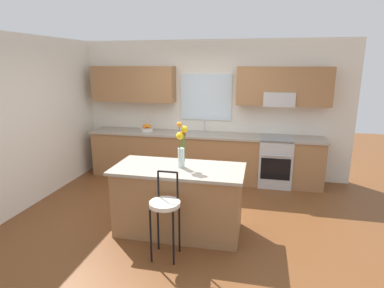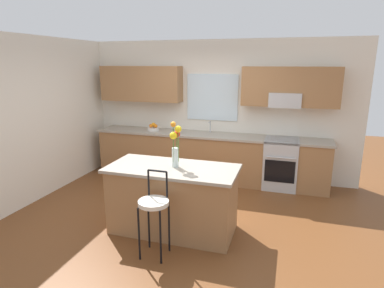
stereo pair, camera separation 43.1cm
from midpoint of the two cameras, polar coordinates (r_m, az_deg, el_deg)
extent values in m
plane|color=brown|center=(5.01, 0.32, -12.66)|extent=(14.00, 14.00, 0.00)
cube|color=silver|center=(6.06, -22.69, 4.41)|extent=(0.12, 4.60, 2.70)
cube|color=silver|center=(6.54, 5.62, 6.08)|extent=(5.60, 0.12, 2.70)
cube|color=#996B42|center=(6.71, -7.16, 10.55)|extent=(1.69, 0.34, 0.70)
cube|color=#996B42|center=(6.13, 18.92, 9.57)|extent=(1.69, 0.34, 0.70)
cube|color=silver|center=(6.44, 5.54, 8.20)|extent=(1.02, 0.03, 0.90)
cube|color=#B7BABC|center=(6.11, 18.13, 7.45)|extent=(0.56, 0.36, 0.26)
cube|color=#996B42|center=(6.39, 4.76, -2.46)|extent=(4.50, 0.60, 0.88)
cube|color=#9E9384|center=(6.27, 4.85, 1.57)|extent=(4.56, 0.64, 0.04)
cube|color=#B7BABC|center=(6.28, 4.81, 1.13)|extent=(0.54, 0.38, 0.11)
cylinder|color=#B7BABC|center=(6.40, 5.15, 3.01)|extent=(0.02, 0.02, 0.22)
cylinder|color=#B7BABC|center=(6.32, 5.06, 3.89)|extent=(0.02, 0.12, 0.02)
cube|color=#B7BABC|center=(6.23, 17.32, -3.31)|extent=(0.60, 0.60, 0.92)
cube|color=black|center=(5.96, 17.26, -4.69)|extent=(0.52, 0.02, 0.40)
cylinder|color=#B7BABC|center=(5.85, 17.45, -2.38)|extent=(0.50, 0.02, 0.02)
cube|color=#996B42|center=(4.45, -0.60, -10.02)|extent=(1.66, 0.75, 0.88)
cube|color=#9E9384|center=(4.28, -0.61, -4.40)|extent=(1.74, 0.83, 0.04)
cylinder|color=black|center=(3.90, -6.15, -15.64)|extent=(0.02, 0.02, 0.66)
cylinder|color=black|center=(3.81, -2.26, -16.31)|extent=(0.02, 0.02, 0.66)
cylinder|color=black|center=(4.12, -4.62, -13.89)|extent=(0.02, 0.02, 0.66)
cylinder|color=black|center=(4.03, -0.94, -14.46)|extent=(0.02, 0.02, 0.66)
cylinder|color=silver|center=(3.80, -3.57, -10.38)|extent=(0.36, 0.36, 0.05)
cylinder|color=black|center=(3.89, -4.53, -6.88)|extent=(0.02, 0.02, 0.32)
cylinder|color=black|center=(3.81, -1.23, -7.28)|extent=(0.02, 0.02, 0.32)
cylinder|color=black|center=(3.79, -2.93, -4.83)|extent=(0.23, 0.02, 0.02)
cylinder|color=silver|center=(4.25, -0.08, -2.42)|extent=(0.09, 0.09, 0.26)
cylinder|color=#3D722D|center=(4.19, 0.49, -0.29)|extent=(0.01, 0.01, 0.44)
sphere|color=yellow|center=(4.14, 0.50, 2.63)|extent=(0.09, 0.09, 0.09)
cylinder|color=#3D722D|center=(4.25, 0.20, -0.63)|extent=(0.01, 0.01, 0.36)
sphere|color=red|center=(4.21, 0.21, 1.73)|extent=(0.09, 0.09, 0.09)
cylinder|color=#3D722D|center=(4.20, -0.37, 0.16)|extent=(0.01, 0.01, 0.50)
sphere|color=orange|center=(4.14, -0.38, 3.49)|extent=(0.07, 0.07, 0.07)
cylinder|color=#3D722D|center=(4.18, -0.35, -0.91)|extent=(0.01, 0.01, 0.36)
sphere|color=yellow|center=(4.14, -0.35, 1.47)|extent=(0.10, 0.10, 0.10)
cylinder|color=silver|center=(6.60, -4.99, 2.64)|extent=(0.24, 0.24, 0.06)
sphere|color=orange|center=(6.56, -4.56, 3.17)|extent=(0.07, 0.07, 0.07)
sphere|color=orange|center=(6.63, -4.83, 3.28)|extent=(0.08, 0.08, 0.08)
sphere|color=orange|center=(6.60, -5.44, 3.22)|extent=(0.07, 0.07, 0.07)
sphere|color=orange|center=(6.58, -5.01, 3.45)|extent=(0.08, 0.08, 0.08)
camera|label=1|loc=(0.22, -87.60, 0.61)|focal=30.12mm
camera|label=2|loc=(0.22, 92.40, -0.61)|focal=30.12mm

